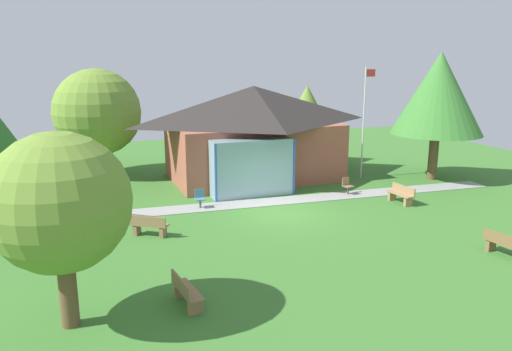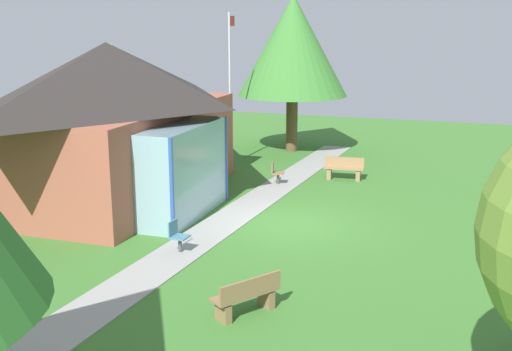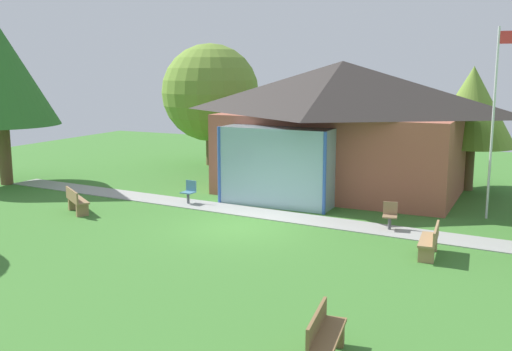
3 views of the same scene
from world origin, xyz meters
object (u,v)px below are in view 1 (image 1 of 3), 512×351
(bench_front_left, at_px, (186,292))
(patio_chair_lawn_spare, at_px, (347,186))
(tree_lawn_corner, at_px, (60,203))
(tree_behind_pavilion_right, at_px, (307,111))
(tree_east_hedge, at_px, (438,94))
(bench_mid_right, at_px, (401,195))
(tree_behind_pavilion_left, at_px, (97,112))
(pavilion, at_px, (253,131))
(bench_front_right, at_px, (504,245))
(bench_mid_left, at_px, (149,226))
(flagpole, at_px, (364,118))
(patio_chair_west, at_px, (200,199))

(bench_front_left, bearing_deg, patio_chair_lawn_spare, 122.64)
(bench_front_left, distance_m, patio_chair_lawn_spare, 13.26)
(tree_lawn_corner, height_order, tree_behind_pavilion_right, tree_lawn_corner)
(bench_front_left, height_order, tree_behind_pavilion_right, tree_behind_pavilion_right)
(tree_east_hedge, distance_m, tree_behind_pavilion_right, 8.13)
(patio_chair_lawn_spare, distance_m, tree_east_hedge, 7.69)
(bench_mid_right, relative_size, tree_behind_pavilion_left, 0.25)
(pavilion, height_order, patio_chair_lawn_spare, pavilion)
(pavilion, height_order, bench_front_left, pavilion)
(bench_front_right, bearing_deg, tree_behind_pavilion_left, -153.15)
(bench_mid_left, bearing_deg, tree_behind_pavilion_left, 129.37)
(tree_behind_pavilion_left, xyz_separation_m, tree_east_hedge, (17.49, -7.55, 1.12))
(bench_front_left, xyz_separation_m, patio_chair_lawn_spare, (10.25, 8.42, 0.01))
(tree_behind_pavilion_left, bearing_deg, bench_front_left, -86.55)
(tree_behind_pavilion_right, bearing_deg, bench_front_left, -126.21)
(bench_front_left, xyz_separation_m, tree_behind_pavilion_left, (-1.03, 17.10, 3.29))
(flagpole, distance_m, bench_mid_left, 14.30)
(flagpole, xyz_separation_m, tree_east_hedge, (3.58, -1.68, 1.38))
(bench_front_right, relative_size, bench_mid_left, 1.04)
(bench_mid_left, bearing_deg, patio_chair_west, 80.46)
(bench_mid_left, relative_size, bench_mid_right, 0.97)
(bench_front_right, bearing_deg, flagpole, 163.81)
(bench_mid_left, relative_size, tree_behind_pavilion_right, 0.30)
(bench_mid_right, bearing_deg, tree_east_hedge, -59.03)
(flagpole, xyz_separation_m, patio_chair_west, (-10.16, -2.39, -3.01))
(bench_front_left, relative_size, tree_lawn_corner, 0.30)
(pavilion, xyz_separation_m, flagpole, (5.88, -1.99, 0.71))
(bench_mid_right, distance_m, tree_east_hedge, 7.21)
(bench_front_right, xyz_separation_m, patio_chair_west, (-8.47, 9.32, 0.01))
(bench_mid_left, bearing_deg, tree_east_hedge, 46.65)
(bench_front_left, bearing_deg, patio_chair_west, 156.15)
(flagpole, distance_m, tree_east_hedge, 4.19)
(tree_behind_pavilion_right, bearing_deg, tree_lawn_corner, -132.77)
(tree_behind_pavilion_right, bearing_deg, bench_mid_right, -89.14)
(bench_mid_left, height_order, bench_mid_right, same)
(bench_mid_right, bearing_deg, flagpole, -16.61)
(pavilion, distance_m, patio_chair_west, 6.55)
(patio_chair_lawn_spare, height_order, tree_behind_pavilion_right, tree_behind_pavilion_right)
(patio_chair_west, xyz_separation_m, tree_lawn_corner, (-5.76, -8.79, 2.89))
(bench_mid_left, bearing_deg, pavilion, 80.19)
(patio_chair_west, relative_size, tree_behind_pavilion_right, 0.17)
(tree_behind_pavilion_left, xyz_separation_m, tree_behind_pavilion_right, (12.73, -1.12, -0.29))
(bench_mid_right, xyz_separation_m, patio_chair_lawn_spare, (-1.59, 2.22, 0.01))
(patio_chair_west, height_order, tree_lawn_corner, tree_lawn_corner)
(bench_mid_left, distance_m, patio_chair_west, 4.01)
(pavilion, bearing_deg, tree_behind_pavilion_right, 30.45)
(bench_front_left, relative_size, tree_behind_pavilion_left, 0.25)
(bench_front_right, relative_size, bench_front_left, 1.00)
(tree_behind_pavilion_left, bearing_deg, tree_behind_pavilion_right, -5.03)
(bench_mid_right, relative_size, patio_chair_west, 1.78)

